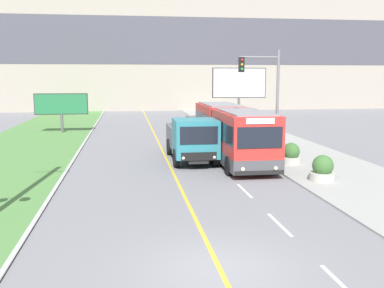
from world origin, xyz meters
TOP-DOWN VIEW (x-y plane):
  - ground_plane at (0.00, 0.00)m, footprint 300.00×300.00m
  - lane_marking_centre at (0.32, 1.45)m, footprint 2.88×140.00m
  - apartment_block_background at (0.00, 58.36)m, footprint 80.00×8.04m
  - city_bus at (3.96, 15.72)m, footprint 2.69×12.31m
  - dump_truck at (1.43, 14.53)m, footprint 2.51×7.07m
  - car_distant at (3.70, 28.11)m, footprint 1.80×4.30m
  - traffic_light_mast at (5.24, 12.76)m, footprint 2.28×0.32m
  - billboard_large at (8.40, 31.42)m, footprint 5.24×0.24m
  - billboard_small at (-8.11, 30.16)m, footprint 4.65×0.24m
  - planter_round_near at (6.85, 8.86)m, footprint 1.26×1.26m
  - planter_round_second at (6.86, 13.07)m, footprint 1.21×1.21m

SIDE VIEW (x-z plane):
  - ground_plane at x=0.00m, z-range 0.00..0.00m
  - lane_marking_centre at x=0.32m, z-range 0.00..0.01m
  - planter_round_second at x=6.86m, z-range 0.00..1.20m
  - planter_round_near at x=6.85m, z-range -0.01..1.22m
  - car_distant at x=3.70m, z-range -0.04..1.41m
  - dump_truck at x=1.43m, z-range 0.01..2.64m
  - city_bus at x=3.96m, z-range 0.03..3.18m
  - billboard_small at x=-8.11m, z-range 0.73..4.24m
  - traffic_light_mast at x=5.24m, z-range 0.85..7.28m
  - billboard_large at x=8.40m, z-range 1.33..7.14m
  - apartment_block_background at x=0.00m, z-range 0.00..19.11m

